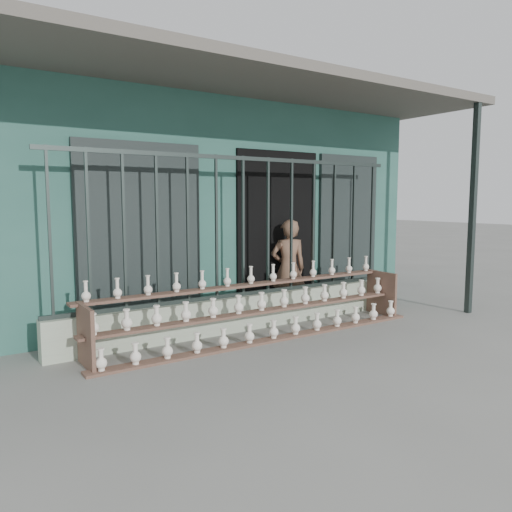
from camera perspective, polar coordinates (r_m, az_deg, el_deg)
ground at (r=5.62m, az=5.76°, el=-11.15°), size 60.00×60.00×0.00m
workshop_building at (r=9.03m, az=-11.45°, el=5.84°), size 7.40×6.60×3.21m
parapet_wall at (r=6.58m, az=-1.46°, el=-6.47°), size 5.00×0.20×0.45m
security_fence at (r=6.43m, az=-1.48°, el=3.34°), size 5.00×0.04×1.80m
shelf_rack at (r=6.22m, az=0.74°, el=-5.93°), size 4.50×0.68×0.85m
elderly_woman at (r=7.22m, az=3.72°, el=-1.44°), size 0.60×0.50×1.41m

